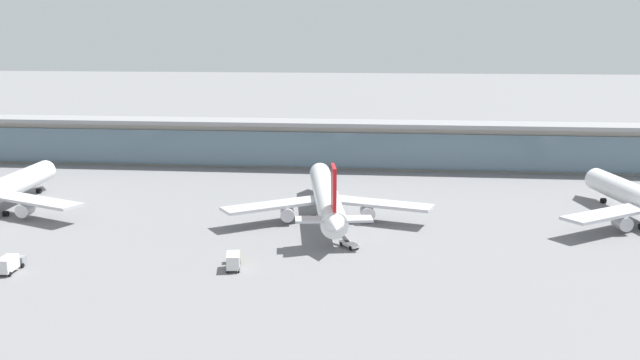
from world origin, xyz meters
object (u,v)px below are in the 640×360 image
object	(u,v)px
service_truck_by_tail_grey	(10,263)
service_truck_under_wing_yellow	(233,260)
service_truck_mid_apron_white	(349,244)
airliner_centre_stand	(326,197)

from	to	relation	value
service_truck_by_tail_grey	service_truck_under_wing_yellow	bearing A→B (deg)	9.00
service_truck_mid_apron_white	service_truck_by_tail_grey	xyz separation A→B (m)	(-60.45, -21.65, 0.88)
airliner_centre_stand	service_truck_under_wing_yellow	bearing A→B (deg)	-110.20
service_truck_under_wing_yellow	service_truck_mid_apron_white	size ratio (longest dim) A/B	1.23
airliner_centre_stand	service_truck_mid_apron_white	size ratio (longest dim) A/B	10.25
service_truck_under_wing_yellow	service_truck_mid_apron_white	xyz separation A→B (m)	(20.41, 15.31, -0.88)
airliner_centre_stand	service_truck_under_wing_yellow	world-z (taller)	airliner_centre_stand
service_truck_mid_apron_white	airliner_centre_stand	bearing A→B (deg)	107.07
service_truck_under_wing_yellow	service_truck_by_tail_grey	size ratio (longest dim) A/B	1.03
airliner_centre_stand	service_truck_mid_apron_white	bearing A→B (deg)	-72.93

